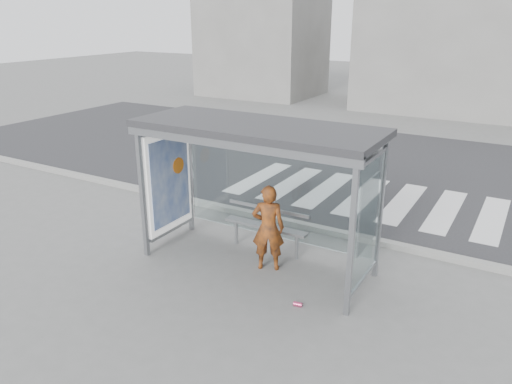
# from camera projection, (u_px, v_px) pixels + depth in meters

# --- Properties ---
(ground) EXTENTS (80.00, 80.00, 0.00)m
(ground) POSITION_uv_depth(u_px,v_px,m) (256.00, 265.00, 9.16)
(ground) COLOR slate
(ground) RESTS_ON ground
(road) EXTENTS (30.00, 10.00, 0.01)m
(road) POSITION_uv_depth(u_px,v_px,m) (374.00, 168.00, 14.86)
(road) COLOR #28282B
(road) RESTS_ON ground
(curb) EXTENTS (30.00, 0.18, 0.12)m
(curb) POSITION_uv_depth(u_px,v_px,m) (302.00, 225.00, 10.72)
(curb) COLOR gray
(curb) RESTS_ON ground
(crosswalk) EXTENTS (7.55, 3.00, 0.00)m
(crosswalk) POSITION_uv_depth(u_px,v_px,m) (382.00, 200.00, 12.35)
(crosswalk) COLOR silver
(crosswalk) RESTS_ON ground
(bus_shelter) EXTENTS (4.25, 1.65, 2.62)m
(bus_shelter) POSITION_uv_depth(u_px,v_px,m) (240.00, 157.00, 8.71)
(bus_shelter) COLOR gray
(bus_shelter) RESTS_ON ground
(building_left) EXTENTS (6.00, 5.00, 6.00)m
(building_left) POSITION_uv_depth(u_px,v_px,m) (263.00, 39.00, 27.52)
(building_left) COLOR slate
(building_left) RESTS_ON ground
(building_center) EXTENTS (8.00, 5.00, 5.00)m
(building_center) POSITION_uv_depth(u_px,v_px,m) (452.00, 56.00, 22.97)
(building_center) COLOR slate
(building_center) RESTS_ON ground
(person) EXTENTS (0.68, 0.58, 1.58)m
(person) POSITION_uv_depth(u_px,v_px,m) (268.00, 228.00, 8.77)
(person) COLOR #EE4B16
(person) RESTS_ON ground
(bench) EXTENTS (1.71, 0.21, 0.88)m
(bench) POSITION_uv_depth(u_px,v_px,m) (266.00, 226.00, 9.51)
(bench) COLOR gray
(bench) RESTS_ON ground
(soda_can) EXTENTS (0.14, 0.09, 0.07)m
(soda_can) POSITION_uv_depth(u_px,v_px,m) (298.00, 304.00, 7.84)
(soda_can) COLOR #E8447B
(soda_can) RESTS_ON ground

